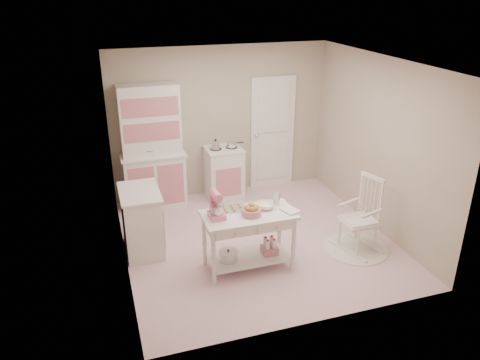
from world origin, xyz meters
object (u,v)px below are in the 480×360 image
Objects in this scene: base_cabinet at (142,221)px; rocking_chair at (359,215)px; hutch at (152,148)px; work_table at (249,241)px; stove at (224,173)px; bread_basket at (252,212)px; stand_mixer at (217,206)px.

rocking_chair is (2.90, -0.91, 0.09)m from base_cabinet.
work_table is at bearing -68.45° from hutch.
hutch is 2.26× the size of stove.
hutch reaches higher than stove.
bread_basket is at bearing 162.96° from rocking_chair.
stove reaches higher than bread_basket.
hutch is at bearing 120.11° from rocking_chair.
rocking_chair is at bearing -1.55° from work_table.
hutch is 3.46m from rocking_chair.
stand_mixer is at bearing -44.59° from base_cabinet.
hutch is at bearing 111.55° from work_table.
rocking_chair is at bearing -59.84° from stove.
bread_basket is at bearing -68.20° from work_table.
hutch is at bearing 98.24° from stand_mixer.
rocking_chair is 2.08m from stand_mixer.
base_cabinet is at bearing 145.83° from work_table.
rocking_chair reaches higher than base_cabinet.
stove is 2.71× the size of stand_mixer.
rocking_chair is 4.40× the size of bread_basket.
stand_mixer is at bearing 170.96° from bread_basket.
stove is 0.84× the size of rocking_chair.
stove is 0.77× the size of work_table.
work_table is at bearing -97.75° from stove.
rocking_chair is at bearing -17.49° from base_cabinet.
rocking_chair is (2.52, -2.32, -0.49)m from hutch.
base_cabinet is at bearing 131.69° from stand_mixer.
stove is at bearing 68.12° from stand_mixer.
work_table is (-0.30, -2.22, -0.06)m from stove.
hutch is at bearing 74.60° from base_cabinet.
bread_basket is (0.92, -2.32, -0.19)m from hutch.
hutch is 2.53m from work_table.
bread_basket reaches higher than work_table.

